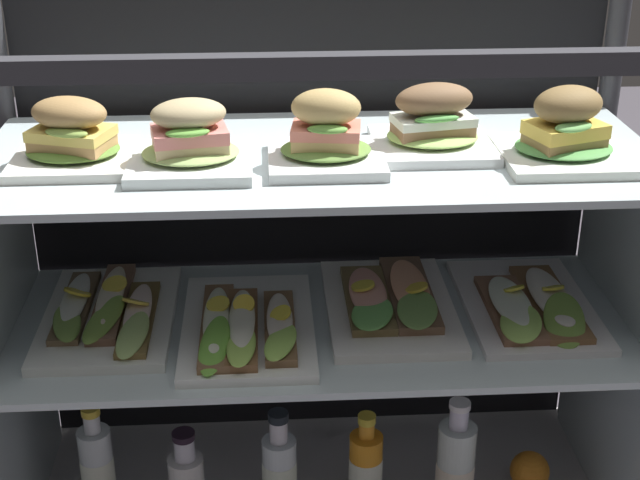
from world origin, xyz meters
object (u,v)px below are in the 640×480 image
open_sandwich_tray_mid_right (246,327)px  juice_bottle_front_right_end (280,474)px  plated_roll_sandwich_near_left_corner (326,138)px  juice_bottle_back_center (98,472)px  open_sandwich_tray_mid_left (108,313)px  juice_bottle_front_middle (455,469)px  plated_roll_sandwich_left_of_center (565,135)px  orange_fruit_beside_bottles (529,470)px  plated_roll_sandwich_mid_left (433,127)px  plated_roll_sandwich_far_right (190,144)px  open_sandwich_tray_far_left (531,306)px  juice_bottle_front_fourth (366,469)px  open_sandwich_tray_right_of_center (390,302)px  plated_roll_sandwich_mid_right (72,139)px

open_sandwich_tray_mid_right → juice_bottle_front_right_end: size_ratio=1.55×
plated_roll_sandwich_near_left_corner → juice_bottle_back_center: bearing=177.4°
plated_roll_sandwich_near_left_corner → open_sandwich_tray_mid_left: 0.51m
open_sandwich_tray_mid_left → juice_bottle_front_middle: bearing=-5.9°
plated_roll_sandwich_left_of_center → orange_fruit_beside_bottles: 0.71m
plated_roll_sandwich_mid_left → juice_bottle_back_center: size_ratio=0.79×
plated_roll_sandwich_far_right → juice_bottle_front_right_end: plated_roll_sandwich_far_right is taller
open_sandwich_tray_mid_right → juice_bottle_back_center: open_sandwich_tray_mid_right is taller
open_sandwich_tray_far_left → juice_bottle_back_center: 0.85m
plated_roll_sandwich_far_right → plated_roll_sandwich_near_left_corner: 0.21m
plated_roll_sandwich_mid_left → plated_roll_sandwich_far_right: bearing=-171.3°
plated_roll_sandwich_far_right → plated_roll_sandwich_mid_left: bearing=8.7°
juice_bottle_back_center → juice_bottle_front_right_end: bearing=-2.8°
juice_bottle_front_fourth → juice_bottle_front_middle: juice_bottle_front_middle is taller
plated_roll_sandwich_near_left_corner → orange_fruit_beside_bottles: bearing=7.6°
open_sandwich_tray_far_left → juice_bottle_front_right_end: bearing=-174.4°
open_sandwich_tray_right_of_center → orange_fruit_beside_bottles: (0.28, -0.02, -0.37)m
juice_bottle_front_middle → orange_fruit_beside_bottles: (0.16, 0.06, -0.05)m
open_sandwich_tray_mid_right → open_sandwich_tray_mid_left: bearing=165.1°
plated_roll_sandwich_near_left_corner → juice_bottle_front_fourth: plated_roll_sandwich_near_left_corner is taller
plated_roll_sandwich_far_right → open_sandwich_tray_right_of_center: 0.48m
plated_roll_sandwich_far_right → juice_bottle_front_middle: plated_roll_sandwich_far_right is taller
juice_bottle_front_right_end → juice_bottle_front_middle: size_ratio=0.95×
orange_fruit_beside_bottles → juice_bottle_back_center: bearing=-177.6°
juice_bottle_front_middle → plated_roll_sandwich_far_right: bearing=-179.8°
open_sandwich_tray_right_of_center → plated_roll_sandwich_left_of_center: bearing=-17.3°
juice_bottle_front_fourth → plated_roll_sandwich_left_of_center: bearing=-4.7°
plated_roll_sandwich_left_of_center → orange_fruit_beside_bottles: (0.03, 0.06, -0.71)m
plated_roll_sandwich_mid_right → open_sandwich_tray_far_left: plated_roll_sandwich_mid_right is taller
open_sandwich_tray_far_left → juice_bottle_front_fourth: bearing=-174.2°
juice_bottle_back_center → juice_bottle_front_fourth: size_ratio=1.18×
plated_roll_sandwich_mid_left → plated_roll_sandwich_mid_right: bearing=-177.1°
open_sandwich_tray_mid_left → juice_bottle_front_fourth: bearing=-5.7°
plated_roll_sandwich_near_left_corner → plated_roll_sandwich_left_of_center: 0.38m
open_sandwich_tray_mid_right → plated_roll_sandwich_mid_left: bearing=10.3°
open_sandwich_tray_right_of_center → open_sandwich_tray_mid_right: bearing=-163.9°
plated_roll_sandwich_near_left_corner → plated_roll_sandwich_left_of_center: bearing=-1.0°
open_sandwich_tray_mid_left → open_sandwich_tray_right_of_center: 0.50m
juice_bottle_front_right_end → orange_fruit_beside_bottles: 0.50m
open_sandwich_tray_far_left → juice_bottle_front_fourth: open_sandwich_tray_far_left is taller
plated_roll_sandwich_mid_left → juice_bottle_front_fourth: 0.67m
juice_bottle_front_right_end → juice_bottle_front_middle: (0.33, -0.00, -0.00)m
juice_bottle_front_fourth → plated_roll_sandwich_mid_left: bearing=20.8°
plated_roll_sandwich_far_right → juice_bottle_front_fourth: size_ratio=0.92×
plated_roll_sandwich_left_of_center → juice_bottle_back_center: 1.03m
open_sandwich_tray_right_of_center → juice_bottle_back_center: 0.63m
plated_roll_sandwich_mid_right → open_sandwich_tray_right_of_center: 0.62m
plated_roll_sandwich_near_left_corner → plated_roll_sandwich_mid_left: (0.18, 0.06, -0.00)m
plated_roll_sandwich_far_right → juice_bottle_front_middle: (0.46, 0.00, -0.65)m
open_sandwich_tray_mid_left → juice_bottle_front_middle: size_ratio=1.46×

